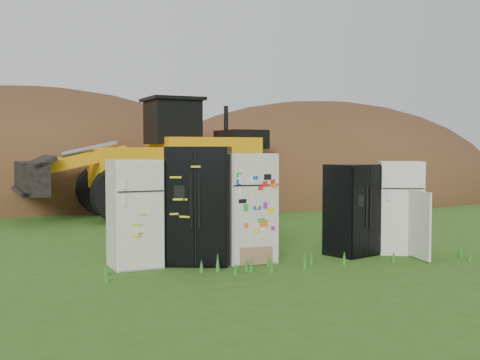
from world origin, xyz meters
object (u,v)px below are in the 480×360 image
object	(u,v)px
fridge_sticker	(248,207)
fridge_open_door	(401,207)
fridge_black_side	(199,205)
fridge_black_right	(352,210)
fridge_leftmost	(135,213)
wheel_loader	(144,157)

from	to	relation	value
fridge_sticker	fridge_open_door	distance (m)	2.92
fridge_black_side	fridge_black_right	xyz separation A→B (m)	(2.79, 0.00, -0.16)
fridge_leftmost	fridge_black_right	xyz separation A→B (m)	(3.85, -0.01, -0.05)
fridge_leftmost	fridge_black_side	bearing A→B (deg)	-9.49
fridge_open_door	fridge_black_side	bearing A→B (deg)	-155.76
wheel_loader	fridge_sticker	bearing A→B (deg)	-91.96
fridge_black_right	fridge_open_door	world-z (taller)	fridge_open_door
fridge_leftmost	fridge_sticker	bearing A→B (deg)	-10.39
fridge_black_side	fridge_black_right	size ratio (longest dim) A/B	1.19
fridge_open_door	wheel_loader	distance (m)	8.10
fridge_leftmost	fridge_black_right	size ratio (longest dim) A/B	1.06
fridge_black_right	fridge_open_door	bearing A→B (deg)	-24.74
fridge_black_right	fridge_leftmost	bearing A→B (deg)	157.09
fridge_sticker	fridge_open_door	size ratio (longest dim) A/B	1.09
fridge_leftmost	fridge_black_side	world-z (taller)	fridge_black_side
fridge_open_door	wheel_loader	bearing A→B (deg)	142.50
fridge_leftmost	wheel_loader	bearing A→B (deg)	72.73
fridge_leftmost	fridge_open_door	xyz separation A→B (m)	(4.81, -0.04, -0.03)
fridge_black_side	fridge_black_right	world-z (taller)	fridge_black_side
wheel_loader	fridge_open_door	bearing A→B (deg)	-70.89
fridge_leftmost	fridge_sticker	size ratio (longest dim) A/B	0.95
fridge_sticker	fridge_black_right	distance (m)	1.96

